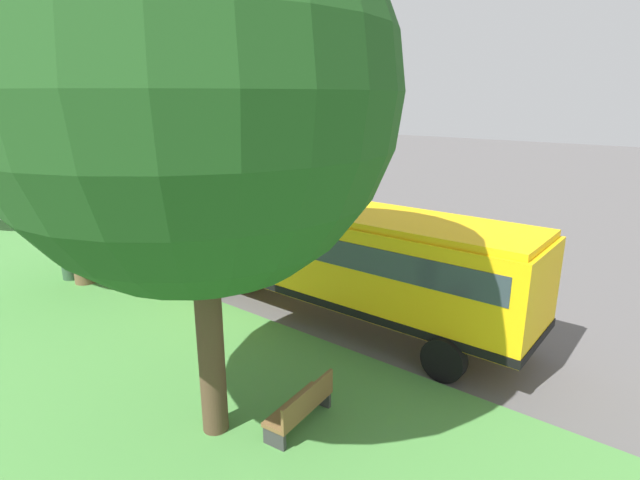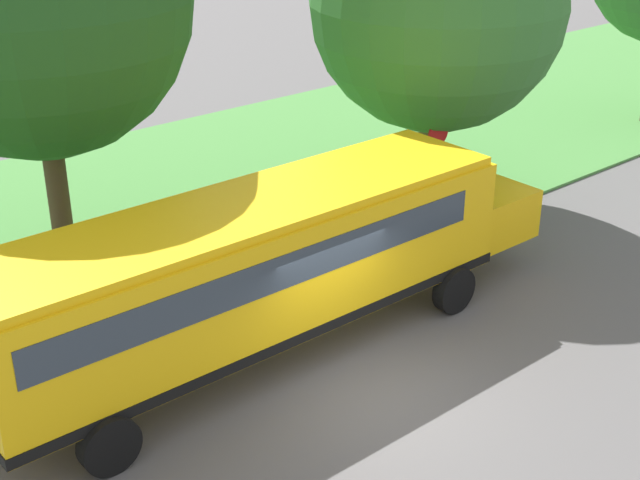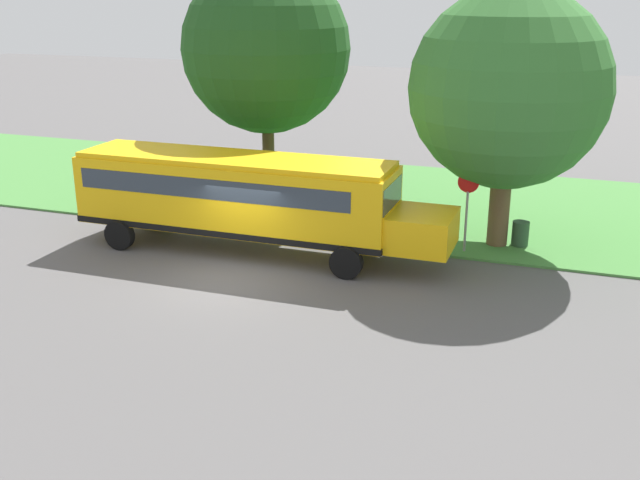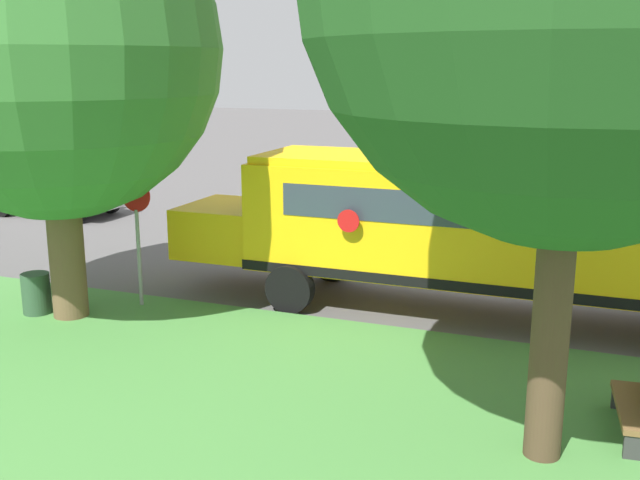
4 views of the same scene
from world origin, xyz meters
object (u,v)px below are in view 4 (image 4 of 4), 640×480
object	(u,v)px
oak_tree_roadside_mid	(56,52)
stop_sign	(137,227)
trash_bin	(36,295)
car_silver_nearest	(57,189)
school_bus	(496,223)

from	to	relation	value
oak_tree_roadside_mid	stop_sign	size ratio (longest dim) A/B	3.08
oak_tree_roadside_mid	stop_sign	bearing A→B (deg)	-36.39
stop_sign	oak_tree_roadside_mid	bearing A→B (deg)	143.61
oak_tree_roadside_mid	trash_bin	xyz separation A→B (m)	(-0.12, 0.86, -4.75)
car_silver_nearest	trash_bin	world-z (taller)	car_silver_nearest
school_bus	car_silver_nearest	bearing A→B (deg)	70.88
car_silver_nearest	trash_bin	size ratio (longest dim) A/B	4.89
car_silver_nearest	oak_tree_roadside_mid	size ratio (longest dim) A/B	0.52
oak_tree_roadside_mid	car_silver_nearest	bearing A→B (deg)	41.46
school_bus	oak_tree_roadside_mid	world-z (taller)	oak_tree_roadside_mid
trash_bin	car_silver_nearest	bearing A→B (deg)	37.61
stop_sign	trash_bin	world-z (taller)	stop_sign
school_bus	oak_tree_roadside_mid	distance (m)	8.96
trash_bin	stop_sign	bearing A→B (deg)	-54.13
oak_tree_roadside_mid	trash_bin	world-z (taller)	oak_tree_roadside_mid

